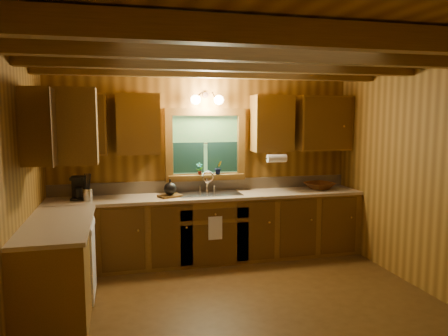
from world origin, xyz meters
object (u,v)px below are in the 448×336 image
at_px(coffee_maker, 79,188).
at_px(cutting_board, 170,196).
at_px(sink, 210,197).
at_px(wicker_basket, 319,186).

height_order(coffee_maker, cutting_board, coffee_maker).
xyz_separation_m(coffee_maker, cutting_board, (1.14, -0.13, -0.13)).
relative_size(sink, wicker_basket, 2.06).
bearing_deg(coffee_maker, cutting_board, 1.53).
relative_size(coffee_maker, wicker_basket, 0.73).
height_order(cutting_board, wicker_basket, wicker_basket).
bearing_deg(wicker_basket, sink, -179.45).
relative_size(sink, coffee_maker, 2.81).
distance_m(coffee_maker, cutting_board, 1.15).
bearing_deg(wicker_basket, cutting_board, -177.82).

